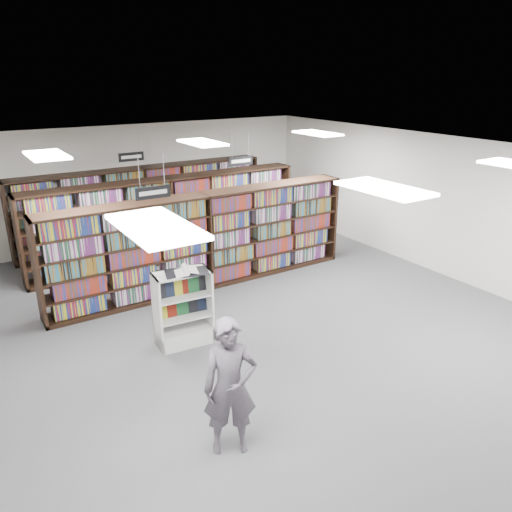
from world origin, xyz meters
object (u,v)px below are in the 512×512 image
bookshelf_row_near (206,241)px  shopper (230,387)px  open_book (186,271)px  endcap_display (183,318)px

bookshelf_row_near → shopper: bookshelf_row_near is taller
open_book → shopper: size_ratio=0.44×
bookshelf_row_near → open_book: size_ratio=8.78×
bookshelf_row_near → open_book: 2.60m
endcap_display → shopper: shopper is taller
endcap_display → shopper: bearing=-97.5°
bookshelf_row_near → open_book: bearing=-124.1°
open_book → shopper: (-0.67, -2.64, -0.47)m
endcap_display → shopper: size_ratio=0.74×
open_book → shopper: 2.76m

